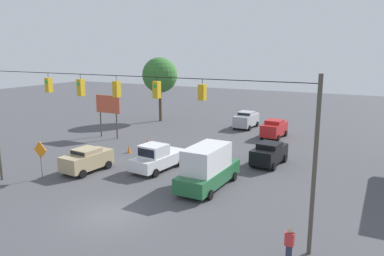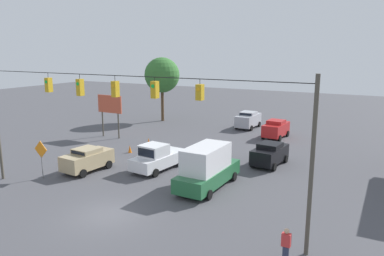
{
  "view_description": "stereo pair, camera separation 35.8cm",
  "coord_description": "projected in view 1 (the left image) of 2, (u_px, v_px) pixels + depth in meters",
  "views": [
    {
      "loc": [
        -13.44,
        15.47,
        9.27
      ],
      "look_at": [
        -0.78,
        -8.66,
        3.58
      ],
      "focal_mm": 35.0,
      "sensor_mm": 36.0,
      "label": 1
    },
    {
      "loc": [
        -13.75,
        15.31,
        9.27
      ],
      "look_at": [
        -0.78,
        -8.66,
        3.58
      ],
      "focal_mm": 35.0,
      "sensor_mm": 36.0,
      "label": 2
    }
  ],
  "objects": [
    {
      "name": "traffic_cone_third",
      "position": [
        129.0,
        149.0,
        34.32
      ],
      "size": [
        0.34,
        0.34,
        0.7
      ],
      "primitive_type": "cone",
      "color": "orange",
      "rests_on": "ground_plane"
    },
    {
      "name": "traffic_cone_fourth",
      "position": [
        147.0,
        141.0,
        37.19
      ],
      "size": [
        0.34,
        0.34,
        0.7
      ],
      "primitive_type": "cone",
      "color": "orange",
      "rests_on": "ground_plane"
    },
    {
      "name": "sedan_silver_withflow_deep",
      "position": [
        246.0,
        119.0,
        45.26
      ],
      "size": [
        2.14,
        4.27,
        1.99
      ],
      "color": "#A8AAB2",
      "rests_on": "ground_plane"
    },
    {
      "name": "box_truck_green_crossing_near",
      "position": [
        208.0,
        167.0,
        25.46
      ],
      "size": [
        2.45,
        6.21,
        2.97
      ],
      "color": "#236038",
      "rests_on": "ground_plane"
    },
    {
      "name": "pickup_truck_white_withflow_mid",
      "position": [
        157.0,
        158.0,
        29.37
      ],
      "size": [
        2.61,
        5.23,
        2.12
      ],
      "color": "silver",
      "rests_on": "ground_plane"
    },
    {
      "name": "overhead_signal_span",
      "position": [
        117.0,
        117.0,
        21.24
      ],
      "size": [
        21.99,
        0.38,
        8.3
      ],
      "color": "#4C473D",
      "rests_on": "ground_plane"
    },
    {
      "name": "traffic_cone_second",
      "position": [
        103.0,
        159.0,
        31.29
      ],
      "size": [
        0.34,
        0.34,
        0.7
      ],
      "primitive_type": "cone",
      "color": "orange",
      "rests_on": "ground_plane"
    },
    {
      "name": "tree_horizon_left",
      "position": [
        160.0,
        75.0,
        48.72
      ],
      "size": [
        4.58,
        4.58,
        8.37
      ],
      "color": "#4C3823",
      "rests_on": "ground_plane"
    },
    {
      "name": "sedan_red_oncoming_deep",
      "position": [
        274.0,
        128.0,
        40.2
      ],
      "size": [
        2.2,
        4.07,
        1.93
      ],
      "color": "red",
      "rests_on": "ground_plane"
    },
    {
      "name": "sedan_black_oncoming_far",
      "position": [
        269.0,
        153.0,
        30.71
      ],
      "size": [
        2.32,
        4.24,
        1.84
      ],
      "color": "black",
      "rests_on": "ground_plane"
    },
    {
      "name": "roadside_billboard",
      "position": [
        108.0,
        108.0,
        39.81
      ],
      "size": [
        3.12,
        0.16,
        4.57
      ],
      "color": "#4C473D",
      "rests_on": "ground_plane"
    },
    {
      "name": "traffic_cone_nearest",
      "position": [
        76.0,
        169.0,
        28.54
      ],
      "size": [
        0.34,
        0.34,
        0.7
      ],
      "primitive_type": "cone",
      "color": "orange",
      "rests_on": "ground_plane"
    },
    {
      "name": "work_zone_sign",
      "position": [
        40.0,
        153.0,
        27.03
      ],
      "size": [
        1.27,
        0.06,
        2.84
      ],
      "color": "slate",
      "rests_on": "ground_plane"
    },
    {
      "name": "ground_plane",
      "position": [
        110.0,
        215.0,
        21.42
      ],
      "size": [
        140.0,
        140.0,
        0.0
      ],
      "primitive_type": "plane",
      "color": "#47474C"
    },
    {
      "name": "sedan_tan_parked_shoulder",
      "position": [
        87.0,
        159.0,
        28.99
      ],
      "size": [
        2.31,
        4.18,
        1.83
      ],
      "color": "tan",
      "rests_on": "ground_plane"
    },
    {
      "name": "pedestrian",
      "position": [
        289.0,
        245.0,
        16.59
      ],
      "size": [
        0.4,
        0.28,
        1.61
      ],
      "color": "#2D334C",
      "rests_on": "ground_plane"
    }
  ]
}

